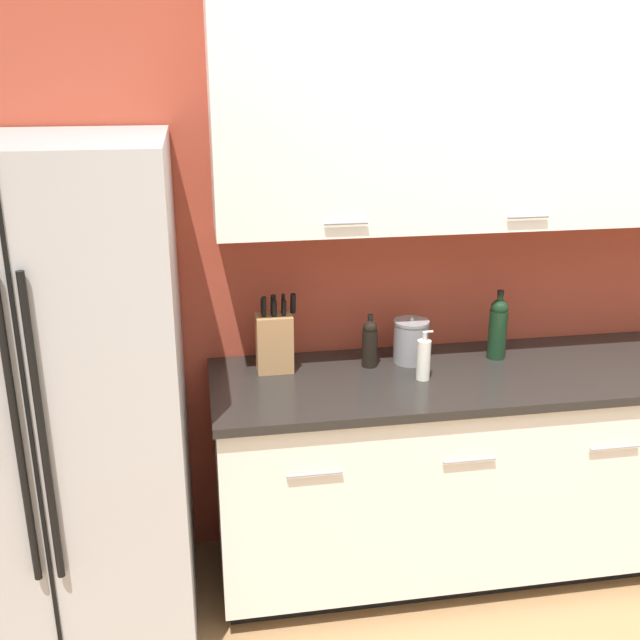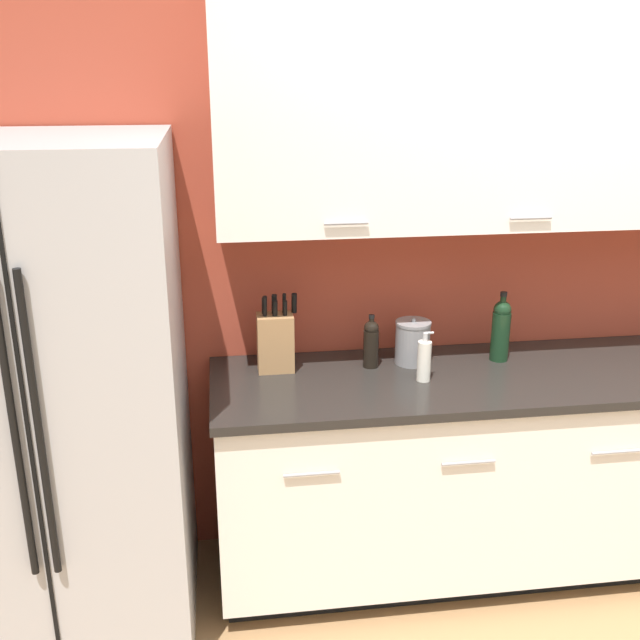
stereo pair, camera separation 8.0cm
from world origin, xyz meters
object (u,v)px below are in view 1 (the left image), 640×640
Objects in this scene: soap_dispenser at (424,359)px; steel_canister at (411,341)px; knife_block at (275,341)px; wine_bottle at (498,327)px; oil_bottle at (370,342)px; refrigerator at (56,404)px.

steel_canister is (0.00, 0.18, 0.01)m from soap_dispenser.
steel_canister is at bearing 89.64° from soap_dispenser.
knife_block is 0.56m from steel_canister.
soap_dispenser is 0.18m from steel_canister.
wine_bottle is 1.51× the size of steel_canister.
knife_block reaches higher than wine_bottle.
oil_bottle is (-0.54, -0.00, -0.03)m from wine_bottle.
refrigerator is 0.84m from knife_block.
refrigerator is at bearing -173.18° from wine_bottle.
refrigerator reaches higher than knife_block.
knife_block is at bearing 161.84° from soap_dispenser.
refrigerator reaches higher than steel_canister.
oil_bottle is 0.18m from steel_canister.
refrigerator is at bearing -170.15° from oil_bottle.
steel_canister is at bearing 9.33° from refrigerator.
refrigerator is 1.73m from wine_bottle.
refrigerator is 1.36m from soap_dispenser.
steel_canister is (-0.36, 0.02, -0.04)m from wine_bottle.
soap_dispenser is at bearing -43.02° from oil_bottle.
soap_dispenser is at bearing 1.81° from refrigerator.
knife_block is at bearing 179.85° from steel_canister.
soap_dispenser reaches higher than steel_canister.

